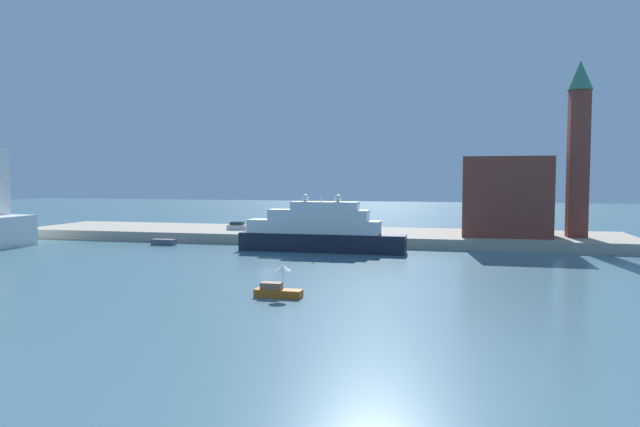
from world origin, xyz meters
TOP-DOWN VIEW (x-y plane):
  - ground at (0.00, 0.00)m, footprint 400.00×400.00m
  - quay_dock at (0.00, 26.31)m, footprint 110.00×20.63m
  - large_yacht at (5.23, 9.51)m, footprint 26.08×3.55m
  - small_motorboat at (9.57, -24.89)m, footprint 4.61×1.60m
  - work_barge at (-22.71, 12.01)m, footprint 4.11×1.48m
  - harbor_building at (33.90, 27.11)m, footprint 14.15×15.47m
  - bell_tower at (45.15, 24.92)m, footprint 4.01×4.01m
  - parked_car at (-14.23, 24.60)m, footprint 3.83×1.89m
  - person_figure at (-9.04, 18.93)m, footprint 0.36×0.36m
  - mooring_bollard at (5.64, 16.87)m, footprint 0.52×0.52m

SIDE VIEW (x-z plane):
  - ground at x=0.00m, z-range 0.00..0.00m
  - work_barge at x=-22.71m, z-range 0.00..0.98m
  - quay_dock at x=0.00m, z-range 0.00..1.71m
  - small_motorboat at x=9.57m, z-range -0.62..2.54m
  - mooring_bollard at x=5.64m, z-range 1.71..2.39m
  - parked_car at x=-14.23m, z-range 1.61..3.08m
  - person_figure at x=-9.04m, z-range 1.65..3.28m
  - large_yacht at x=5.23m, z-range -2.03..8.32m
  - harbor_building at x=33.90m, z-range 1.71..14.95m
  - bell_tower at x=45.15m, z-range 2.94..31.68m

